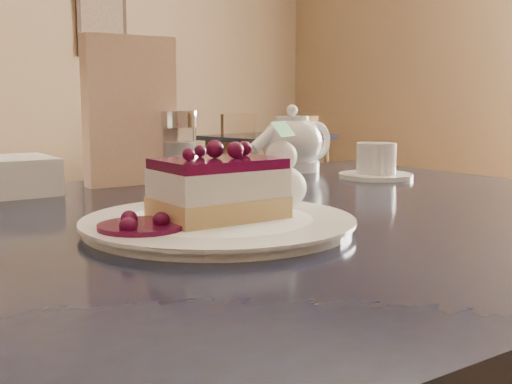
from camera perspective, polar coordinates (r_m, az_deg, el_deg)
main_table at (r=0.78m, az=-5.46°, el=-8.95°), size 1.36×0.92×0.83m
dessert_plate at (r=0.71m, az=-3.35°, el=-2.86°), size 0.29×0.29×0.01m
cheesecake_slice at (r=0.70m, az=-3.38°, el=0.25°), size 0.14×0.10×0.07m
whipped_cream at (r=0.77m, az=2.24°, el=0.43°), size 0.06×0.06×0.05m
berry_sauce at (r=0.66m, az=-10.15°, el=-3.04°), size 0.09×0.09×0.01m
tea_set at (r=1.26m, az=4.59°, el=3.95°), size 0.23×0.31×0.12m
menu_card at (r=1.09m, az=-11.09°, el=7.07°), size 0.16×0.04×0.24m
sugar_shaker at (r=1.11m, az=-6.94°, el=4.12°), size 0.07×0.07×0.12m
napkin_stack at (r=1.03m, az=-21.32°, el=1.34°), size 0.14×0.14×0.06m
bg_table_far_right at (r=5.25m, az=0.98°, el=-1.68°), size 1.02×1.66×1.10m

